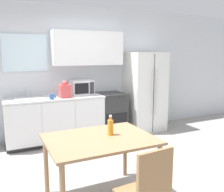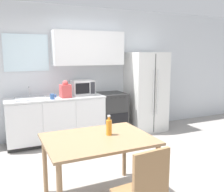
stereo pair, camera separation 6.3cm
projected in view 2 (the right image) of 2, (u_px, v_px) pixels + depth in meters
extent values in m
plane|color=gray|center=(105.00, 173.00, 3.66)|extent=(12.00, 12.00, 0.00)
cube|color=silver|center=(68.00, 72.00, 5.21)|extent=(12.00, 0.06, 2.70)
cube|color=silver|center=(26.00, 53.00, 4.77)|extent=(0.83, 0.04, 0.70)
cube|color=white|center=(89.00, 48.00, 5.12)|extent=(1.48, 0.32, 0.69)
cube|color=#333333|center=(57.00, 139.00, 5.00)|extent=(1.85, 0.56, 0.08)
cube|color=white|center=(56.00, 118.00, 4.90)|extent=(1.85, 0.62, 0.79)
cube|color=white|center=(25.00, 126.00, 4.37)|extent=(0.60, 0.01, 0.77)
cube|color=white|center=(60.00, 122.00, 4.62)|extent=(0.60, 0.01, 0.77)
cube|color=white|center=(91.00, 119.00, 4.87)|extent=(0.60, 0.01, 0.77)
cube|color=silver|center=(55.00, 98.00, 4.84)|extent=(1.88, 0.65, 0.03)
cube|color=#2D2D2D|center=(112.00, 113.00, 5.42)|extent=(0.56, 0.59, 0.90)
cube|color=black|center=(118.00, 123.00, 5.18)|extent=(0.48, 0.01, 0.40)
cylinder|color=#262626|center=(111.00, 98.00, 5.02)|extent=(0.03, 0.02, 0.03)
cylinder|color=#262626|center=(116.00, 98.00, 5.06)|extent=(0.03, 0.02, 0.03)
cylinder|color=#262626|center=(120.00, 97.00, 5.11)|extent=(0.03, 0.02, 0.03)
cylinder|color=#262626|center=(125.00, 97.00, 5.15)|extent=(0.03, 0.02, 0.03)
cube|color=silver|center=(146.00, 92.00, 5.65)|extent=(0.81, 0.69, 1.76)
cube|color=#3F3F3F|center=(155.00, 94.00, 5.34)|extent=(0.01, 0.01, 1.70)
cylinder|color=silver|center=(153.00, 93.00, 5.29)|extent=(0.02, 0.02, 0.97)
cylinder|color=silver|center=(157.00, 92.00, 5.33)|extent=(0.02, 0.02, 0.97)
cube|color=#B7BABC|center=(31.00, 98.00, 4.64)|extent=(0.55, 0.46, 0.02)
cylinder|color=silver|center=(29.00, 91.00, 4.79)|extent=(0.02, 0.02, 0.19)
cylinder|color=silver|center=(29.00, 87.00, 4.72)|extent=(0.02, 0.14, 0.02)
cube|color=silver|center=(82.00, 87.00, 5.15)|extent=(0.45, 0.35, 0.30)
cube|color=black|center=(83.00, 88.00, 4.96)|extent=(0.29, 0.01, 0.21)
cube|color=#2D2D33|center=(93.00, 88.00, 5.05)|extent=(0.09, 0.01, 0.24)
cylinder|color=#335999|center=(52.00, 97.00, 4.60)|extent=(0.08, 0.08, 0.10)
torus|color=#335999|center=(56.00, 96.00, 4.62)|extent=(0.02, 0.07, 0.07)
cube|color=#D14C4C|center=(66.00, 91.00, 4.77)|extent=(0.21, 0.18, 0.25)
sphere|color=#D14C4C|center=(65.00, 83.00, 4.74)|extent=(0.11, 0.11, 0.11)
cube|color=#997551|center=(98.00, 139.00, 2.88)|extent=(1.23, 0.93, 0.03)
cylinder|color=#997551|center=(157.00, 176.00, 2.81)|extent=(0.06, 0.06, 0.74)
cylinder|color=#997551|center=(45.00, 165.00, 3.08)|extent=(0.06, 0.06, 0.74)
cylinder|color=#997551|center=(124.00, 151.00, 3.54)|extent=(0.06, 0.06, 0.74)
cube|color=#997047|center=(151.00, 178.00, 2.11)|extent=(0.37, 0.06, 0.48)
cylinder|color=orange|center=(109.00, 128.00, 2.97)|extent=(0.07, 0.07, 0.18)
cylinder|color=orange|center=(109.00, 118.00, 2.95)|extent=(0.03, 0.03, 0.04)
cylinder|color=white|center=(109.00, 116.00, 2.95)|extent=(0.04, 0.04, 0.02)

